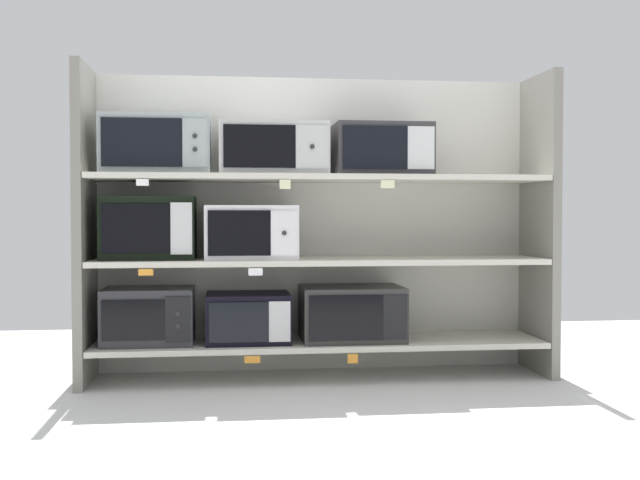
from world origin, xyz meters
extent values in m
cube|color=silver|center=(0.00, -1.00, -0.01)|extent=(6.45, 6.00, 0.02)
cube|color=beige|center=(0.00, 0.27, 0.84)|extent=(2.65, 0.04, 1.68)
cube|color=gray|center=(-1.25, 0.00, 0.84)|extent=(0.05, 0.49, 1.68)
cube|color=gray|center=(1.25, 0.00, 0.84)|extent=(0.05, 0.49, 1.68)
cube|color=beige|center=(0.00, 0.00, 0.19)|extent=(2.45, 0.49, 0.03)
cube|color=#2E2E32|center=(-0.93, 0.00, 0.35)|extent=(0.48, 0.34, 0.30)
cube|color=black|center=(-0.99, -0.18, 0.35)|extent=(0.32, 0.01, 0.21)
cube|color=black|center=(-0.76, -0.18, 0.35)|extent=(0.13, 0.01, 0.24)
cylinder|color=#262628|center=(-0.76, -0.19, 0.32)|extent=(0.02, 0.01, 0.02)
cylinder|color=#262628|center=(-0.76, -0.19, 0.39)|extent=(0.02, 0.01, 0.02)
cube|color=black|center=(-0.40, 0.00, 0.34)|extent=(0.45, 0.36, 0.26)
cube|color=black|center=(-0.45, -0.19, 0.34)|extent=(0.31, 0.01, 0.21)
cube|color=silver|center=(-0.24, -0.19, 0.34)|extent=(0.11, 0.01, 0.21)
cube|color=#302E2D|center=(0.17, 0.00, 0.35)|extent=(0.56, 0.40, 0.30)
cube|color=black|center=(0.12, -0.21, 0.35)|extent=(0.39, 0.01, 0.24)
cube|color=black|center=(0.38, -0.20, 0.35)|extent=(0.13, 0.01, 0.24)
cube|color=orange|center=(-0.38, -0.25, 0.15)|extent=(0.08, 0.00, 0.04)
cube|color=orange|center=(0.14, -0.25, 0.15)|extent=(0.05, 0.00, 0.05)
cube|color=beige|center=(0.00, 0.00, 0.64)|extent=(2.45, 0.49, 0.03)
cube|color=black|center=(-0.92, 0.00, 0.83)|extent=(0.49, 0.33, 0.34)
cube|color=black|center=(-0.97, -0.17, 0.83)|extent=(0.35, 0.01, 0.25)
cube|color=silver|center=(-0.74, -0.17, 0.83)|extent=(0.11, 0.01, 0.27)
cube|color=silver|center=(-0.38, 0.00, 0.80)|extent=(0.49, 0.41, 0.29)
cube|color=black|center=(-0.44, -0.21, 0.80)|extent=(0.32, 0.01, 0.23)
cube|color=silver|center=(-0.21, -0.21, 0.80)|extent=(0.14, 0.01, 0.23)
cylinder|color=#262628|center=(-0.21, -0.22, 0.80)|extent=(0.02, 0.01, 0.02)
cube|color=orange|center=(-0.91, -0.25, 0.61)|extent=(0.07, 0.00, 0.03)
cube|color=white|center=(-0.36, -0.25, 0.60)|extent=(0.07, 0.00, 0.04)
cube|color=beige|center=(0.00, 0.00, 1.10)|extent=(2.45, 0.49, 0.03)
cube|color=#97A0A2|center=(-0.88, 0.00, 1.27)|extent=(0.57, 0.32, 0.31)
cube|color=black|center=(-0.94, -0.17, 1.27)|extent=(0.41, 0.01, 0.25)
cube|color=#97A0A2|center=(-0.67, -0.17, 1.27)|extent=(0.13, 0.01, 0.25)
cylinder|color=#262628|center=(-0.67, -0.18, 1.23)|extent=(0.02, 0.01, 0.02)
cylinder|color=#262628|center=(-0.67, -0.18, 1.30)|extent=(0.02, 0.01, 0.02)
cube|color=#B8BAB7|center=(-0.26, 0.00, 1.25)|extent=(0.58, 0.39, 0.28)
cube|color=black|center=(-0.34, -0.20, 1.25)|extent=(0.37, 0.01, 0.22)
cube|color=#B8BAB7|center=(-0.07, -0.20, 1.25)|extent=(0.17, 0.01, 0.22)
cylinder|color=#262628|center=(-0.07, -0.21, 1.25)|extent=(0.02, 0.01, 0.02)
cube|color=#343335|center=(0.34, 0.00, 1.25)|extent=(0.53, 0.34, 0.28)
cube|color=black|center=(0.27, -0.18, 1.25)|extent=(0.35, 0.01, 0.23)
cube|color=silver|center=(0.52, -0.18, 1.25)|extent=(0.15, 0.01, 0.23)
cube|color=white|center=(-0.93, -0.25, 1.06)|extent=(0.06, 0.00, 0.03)
cube|color=beige|center=(-0.21, -0.25, 1.05)|extent=(0.06, 0.00, 0.05)
cube|color=beige|center=(0.33, -0.25, 1.06)|extent=(0.07, 0.00, 0.04)
camera|label=1|loc=(-0.50, -4.24, 0.89)|focal=43.75mm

